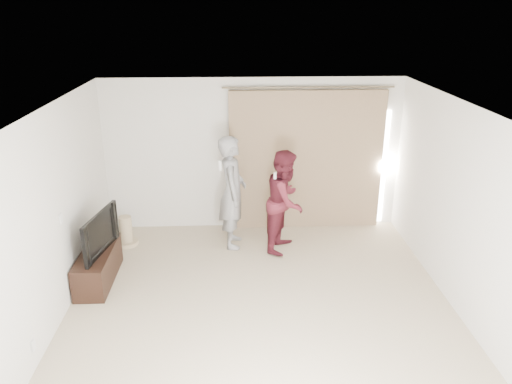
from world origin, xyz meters
TOP-DOWN VIEW (x-y plane):
  - floor at (0.00, 0.00)m, footprint 5.50×5.50m
  - wall_back at (0.00, 2.75)m, footprint 5.00×0.04m
  - wall_left at (-2.50, -0.00)m, footprint 0.04×5.50m
  - ceiling at (0.00, 0.00)m, footprint 5.00×5.50m
  - curtain at (0.91, 2.68)m, footprint 2.80×0.11m
  - tv_console at (-2.27, 0.93)m, footprint 0.42×1.21m
  - tv at (-2.27, 0.93)m, footprint 0.32×1.02m
  - scratching_post at (-2.10, 2.07)m, footprint 0.37×0.37m
  - person_man at (-0.36, 2.00)m, footprint 0.45×0.68m
  - person_woman at (0.47, 1.83)m, footprint 0.88×0.97m

SIDE VIEW (x-z plane):
  - floor at x=0.00m, z-range 0.00..0.00m
  - scratching_post at x=-2.10m, z-range -0.05..0.44m
  - tv_console at x=-2.27m, z-range 0.00..0.46m
  - tv at x=-2.27m, z-range 0.46..1.05m
  - person_woman at x=0.47m, z-range 0.00..1.64m
  - person_man at x=-0.36m, z-range 0.00..1.83m
  - curtain at x=0.91m, z-range -0.02..2.43m
  - wall_left at x=-2.50m, z-range 0.00..2.60m
  - wall_back at x=0.00m, z-range 0.00..2.60m
  - ceiling at x=0.00m, z-range 2.60..2.60m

